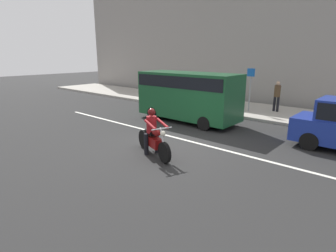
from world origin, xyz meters
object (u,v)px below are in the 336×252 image
object	(u,v)px
pedestrian_bystander	(277,94)
parked_van_forest_green	(188,94)
motorcycle_with_rider_crimson	(153,136)
street_sign_post	(250,85)

from	to	relation	value
pedestrian_bystander	parked_van_forest_green	bearing A→B (deg)	-119.39
motorcycle_with_rider_crimson	pedestrian_bystander	distance (m)	9.34
motorcycle_with_rider_crimson	parked_van_forest_green	size ratio (longest dim) A/B	0.42
motorcycle_with_rider_crimson	street_sign_post	distance (m)	8.48
parked_van_forest_green	pedestrian_bystander	distance (m)	5.46
motorcycle_with_rider_crimson	parked_van_forest_green	distance (m)	5.04
motorcycle_with_rider_crimson	parked_van_forest_green	world-z (taller)	parked_van_forest_green
pedestrian_bystander	motorcycle_with_rider_crimson	bearing A→B (deg)	-94.00
motorcycle_with_rider_crimson	street_sign_post	size ratio (longest dim) A/B	0.89
street_sign_post	motorcycle_with_rider_crimson	bearing A→B (deg)	-86.12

